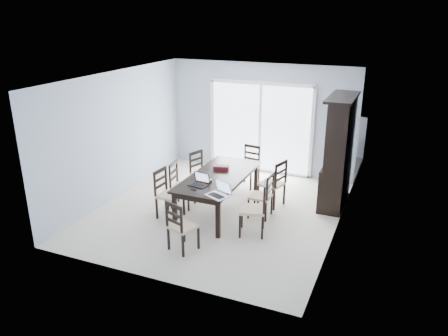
{
  "coord_description": "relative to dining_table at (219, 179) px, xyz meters",
  "views": [
    {
      "loc": [
        3.12,
        -7.14,
        3.72
      ],
      "look_at": [
        0.11,
        0.0,
        0.91
      ],
      "focal_mm": 35.0,
      "sensor_mm": 36.0,
      "label": 1
    }
  ],
  "objects": [
    {
      "name": "sliding_door",
      "position": [
        0.0,
        2.48,
        0.41
      ],
      "size": [
        2.52,
        0.05,
        2.18
      ],
      "color": "silver",
      "rests_on": "floor"
    },
    {
      "name": "laptop_silver",
      "position": [
        0.38,
        -0.95,
        0.14
      ],
      "size": [
        0.44,
        0.39,
        0.26
      ],
      "rotation": [
        0.0,
        0.0,
        -0.41
      ],
      "color": "silver",
      "rests_on": "dining_table"
    },
    {
      "name": "chair_right_far",
      "position": [
        0.95,
        0.64,
        -0.08
      ],
      "size": [
        0.53,
        0.52,
        1.11
      ],
      "rotation": [
        0.0,
        0.0,
        1.3
      ],
      "color": "black",
      "rests_on": "floor"
    },
    {
      "name": "chair_right_near",
      "position": [
        1.0,
        -0.59,
        -0.07
      ],
      "size": [
        0.53,
        0.53,
        1.13
      ],
      "rotation": [
        0.0,
        0.0,
        1.84
      ],
      "color": "black",
      "rests_on": "floor"
    },
    {
      "name": "cell_phone",
      "position": [
        -0.12,
        -0.84,
        0.08
      ],
      "size": [
        0.11,
        0.07,
        0.01
      ],
      "primitive_type": "cube",
      "rotation": [
        0.0,
        0.0,
        -0.27
      ],
      "color": "black",
      "rests_on": "dining_table"
    },
    {
      "name": "china_hutch",
      "position": [
        2.02,
        1.25,
        0.4
      ],
      "size": [
        0.5,
        1.38,
        2.2
      ],
      "color": "black",
      "rests_on": "floor"
    },
    {
      "name": "floor",
      "position": [
        0.0,
        0.0,
        -0.67
      ],
      "size": [
        5.0,
        5.0,
        0.0
      ],
      "primitive_type": "plane",
      "color": "beige",
      "rests_on": "ground"
    },
    {
      "name": "ceiling",
      "position": [
        0.0,
        0.0,
        1.93
      ],
      "size": [
        5.0,
        5.0,
        0.0
      ],
      "primitive_type": "plane",
      "rotation": [
        3.14,
        0.0,
        0.0
      ],
      "color": "white",
      "rests_on": "back_wall"
    },
    {
      "name": "chair_right_mid",
      "position": [
        0.91,
        0.08,
        -0.14
      ],
      "size": [
        0.4,
        0.39,
        1.02
      ],
      "rotation": [
        0.0,
        0.0,
        1.55
      ],
      "color": "black",
      "rests_on": "floor"
    },
    {
      "name": "hot_tub",
      "position": [
        -0.33,
        3.44,
        -0.21
      ],
      "size": [
        2.03,
        1.88,
        0.92
      ],
      "rotation": [
        0.0,
        0.0,
        0.19
      ],
      "color": "brown",
      "rests_on": "balcony"
    },
    {
      "name": "laptop_dark",
      "position": [
        -0.13,
        -0.63,
        0.13
      ],
      "size": [
        0.34,
        0.26,
        0.22
      ],
      "rotation": [
        0.0,
        0.0,
        -0.14
      ],
      "color": "black",
      "rests_on": "dining_table"
    },
    {
      "name": "chair_left_mid",
      "position": [
        -0.83,
        -0.09,
        -0.12
      ],
      "size": [
        0.45,
        0.44,
        1.05
      ],
      "rotation": [
        0.0,
        0.0,
        -1.46
      ],
      "color": "black",
      "rests_on": "floor"
    },
    {
      "name": "wall_right",
      "position": [
        2.25,
        0.0,
        0.63
      ],
      "size": [
        0.02,
        5.0,
        2.6
      ],
      "primitive_type": "cube",
      "color": "#9EA9BC",
      "rests_on": "floor"
    },
    {
      "name": "back_wall",
      "position": [
        0.0,
        2.5,
        0.63
      ],
      "size": [
        4.5,
        0.02,
        2.6
      ],
      "primitive_type": "cube",
      "color": "#9EA9BC",
      "rests_on": "floor"
    },
    {
      "name": "chair_end_far",
      "position": [
        0.1,
        1.51,
        -0.11
      ],
      "size": [
        0.46,
        0.47,
        1.06
      ],
      "rotation": [
        0.0,
        0.0,
        2.98
      ],
      "color": "black",
      "rests_on": "floor"
    },
    {
      "name": "dining_table",
      "position": [
        0.0,
        0.0,
        0.0
      ],
      "size": [
        1.0,
        2.2,
        0.75
      ],
      "color": "black",
      "rests_on": "floor"
    },
    {
      "name": "railing",
      "position": [
        0.0,
        4.5,
        -0.12
      ],
      "size": [
        4.5,
        0.06,
        1.1
      ],
      "primitive_type": "cube",
      "color": "#99999E",
      "rests_on": "balcony"
    },
    {
      "name": "wall_left",
      "position": [
        -2.25,
        0.0,
        0.63
      ],
      "size": [
        0.02,
        5.0,
        2.6
      ],
      "primitive_type": "cube",
      "color": "#9EA9BC",
      "rests_on": "floor"
    },
    {
      "name": "chair_left_far",
      "position": [
        -0.78,
        0.76,
        -0.13
      ],
      "size": [
        0.5,
        0.49,
        1.02
      ],
      "rotation": [
        0.0,
        0.0,
        -1.91
      ],
      "color": "black",
      "rests_on": "floor"
    },
    {
      "name": "chair_left_near",
      "position": [
        -0.83,
        -0.6,
        -0.1
      ],
      "size": [
        0.44,
        0.43,
        1.08
      ],
      "rotation": [
        0.0,
        0.0,
        -1.64
      ],
      "color": "black",
      "rests_on": "floor"
    },
    {
      "name": "balcony",
      "position": [
        0.0,
        3.5,
        -0.72
      ],
      "size": [
        4.5,
        2.0,
        0.1
      ],
      "primitive_type": "cube",
      "color": "gray",
      "rests_on": "ground"
    },
    {
      "name": "game_box",
      "position": [
        -0.08,
        0.32,
        0.11
      ],
      "size": [
        0.33,
        0.21,
        0.07
      ],
      "primitive_type": "cube",
      "rotation": [
        0.0,
        0.0,
        0.23
      ],
      "color": "#470E17",
      "rests_on": "dining_table"
    },
    {
      "name": "chair_end_near",
      "position": [
        0.02,
        -1.66,
        -0.13
      ],
      "size": [
        0.49,
        0.5,
        1.02
      ],
      "rotation": [
        0.0,
        0.0,
        -0.34
      ],
      "color": "black",
      "rests_on": "floor"
    },
    {
      "name": "book_stack",
      "position": [
        -0.11,
        -0.41,
        0.1
      ],
      "size": [
        0.27,
        0.22,
        0.04
      ],
      "rotation": [
        0.0,
        0.0,
        -0.24
      ],
      "color": "maroon",
      "rests_on": "dining_table"
    }
  ]
}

